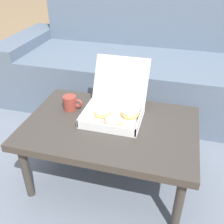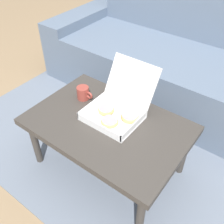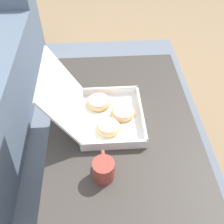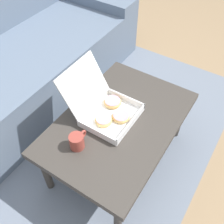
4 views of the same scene
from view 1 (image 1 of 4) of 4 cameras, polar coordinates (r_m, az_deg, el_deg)
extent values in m
plane|color=#937756|center=(1.78, 1.15, -10.24)|extent=(12.00, 12.00, 0.00)
cube|color=slate|center=(2.00, 3.27, -4.52)|extent=(2.46, 2.01, 0.01)
cube|color=slate|center=(2.22, 5.62, 5.87)|extent=(1.86, 0.68, 0.45)
cube|color=slate|center=(2.53, 7.79, 15.29)|extent=(1.86, 0.20, 0.95)
cube|color=slate|center=(2.64, -17.28, 10.06)|extent=(0.24, 0.88, 0.53)
cube|color=#3D3833|center=(1.41, -0.39, -3.36)|extent=(0.92, 0.61, 0.04)
cylinder|color=#3D3833|center=(1.51, -18.15, -12.34)|extent=(0.04, 0.04, 0.36)
cylinder|color=#3D3833|center=(1.34, 14.26, -18.96)|extent=(0.04, 0.04, 0.36)
cylinder|color=#3D3833|center=(1.84, -10.37, -2.17)|extent=(0.04, 0.04, 0.36)
cylinder|color=#3D3833|center=(1.70, 15.14, -6.12)|extent=(0.04, 0.04, 0.36)
cube|color=white|center=(1.43, 0.00, -1.56)|extent=(0.31, 0.26, 0.01)
cube|color=white|center=(1.32, -1.41, -3.54)|extent=(0.31, 0.01, 0.04)
cube|color=white|center=(1.52, 1.22, 1.72)|extent=(0.31, 0.01, 0.04)
cube|color=white|center=(1.46, -5.79, 0.13)|extent=(0.01, 0.26, 0.04)
cube|color=white|center=(1.39, 6.07, -1.62)|extent=(0.01, 0.26, 0.04)
cube|color=white|center=(1.52, 1.89, 7.27)|extent=(0.31, 0.13, 0.23)
torus|color=#E0B266|center=(1.38, 0.27, -2.14)|extent=(0.10, 0.10, 0.03)
cylinder|color=pink|center=(1.38, 0.27, -1.86)|extent=(0.09, 0.09, 0.01)
torus|color=#E0B266|center=(1.45, -2.02, -0.20)|extent=(0.10, 0.10, 0.03)
cylinder|color=pink|center=(1.45, -2.03, 0.11)|extent=(0.08, 0.08, 0.01)
torus|color=#E0B266|center=(1.45, 3.96, -0.31)|extent=(0.11, 0.11, 0.03)
cylinder|color=pink|center=(1.44, 3.97, -0.01)|extent=(0.09, 0.09, 0.01)
cylinder|color=#993D33|center=(1.53, -9.16, 2.00)|extent=(0.08, 0.08, 0.08)
torus|color=#993D33|center=(1.51, -7.36, 1.88)|extent=(0.05, 0.01, 0.05)
camera|label=2|loc=(0.50, 91.12, 32.23)|focal=42.00mm
camera|label=3|loc=(1.59, -30.38, 29.98)|focal=42.00mm
camera|label=4|loc=(1.34, -58.45, 34.72)|focal=42.00mm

